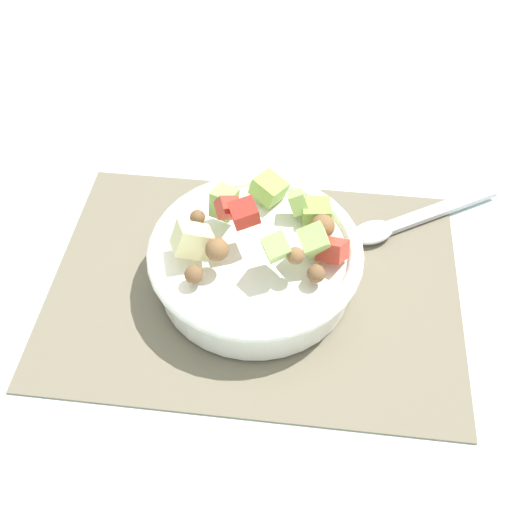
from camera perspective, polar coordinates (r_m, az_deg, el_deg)
name	(u,v)px	position (r m, az deg, el deg)	size (l,w,h in m)	color
ground_plane	(255,285)	(0.73, -0.12, -2.75)	(2.40, 2.40, 0.00)	silver
placemat	(255,284)	(0.72, -0.12, -2.61)	(0.48, 0.34, 0.01)	#756B56
salad_bowl	(257,258)	(0.70, 0.06, -0.21)	(0.24, 0.24, 0.12)	white
serving_spoon	(402,222)	(0.80, 13.44, 3.07)	(0.20, 0.14, 0.01)	#B7B7BC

